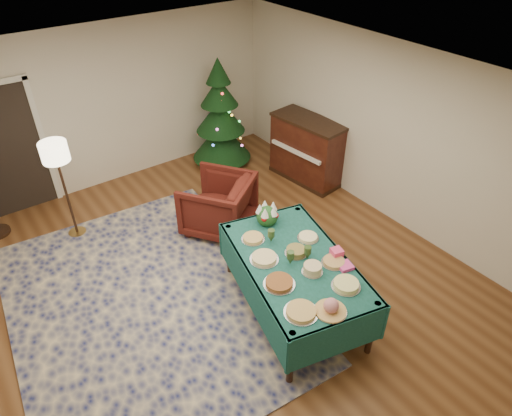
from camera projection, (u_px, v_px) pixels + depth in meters
room_shell at (221, 205)px, 5.26m from camera, size 7.00×7.00×7.00m
doorway at (9, 148)px, 6.92m from camera, size 1.08×0.04×2.16m
rug at (148, 301)px, 5.84m from camera, size 3.55×4.46×0.02m
buffet_table at (295, 271)px, 5.39m from camera, size 1.64×2.26×0.79m
platter_0 at (301, 312)px, 4.64m from camera, size 0.36×0.36×0.05m
platter_1 at (331, 307)px, 4.63m from camera, size 0.34×0.34×0.17m
platter_2 at (346, 285)px, 4.94m from camera, size 0.32×0.32×0.07m
platter_3 at (279, 283)px, 4.97m from camera, size 0.35×0.35×0.06m
platter_4 at (312, 269)px, 5.11m from camera, size 0.24×0.24×0.11m
platter_5 at (334, 262)px, 5.26m from camera, size 0.29×0.29×0.04m
platter_6 at (264, 258)px, 5.30m from camera, size 0.34×0.34×0.06m
platter_7 at (296, 251)px, 5.38m from camera, size 0.27×0.27×0.08m
platter_8 at (308, 237)px, 5.62m from camera, size 0.27×0.27×0.04m
platter_9 at (253, 238)px, 5.61m from camera, size 0.29×0.29×0.04m
goblet_0 at (271, 236)px, 5.52m from camera, size 0.08×0.08×0.19m
goblet_1 at (308, 253)px, 5.27m from camera, size 0.08×0.08×0.19m
goblet_2 at (290, 258)px, 5.20m from camera, size 0.08×0.08×0.19m
napkin_stack at (345, 266)px, 5.20m from camera, size 0.19×0.19×0.04m
gift_box at (337, 253)px, 5.33m from camera, size 0.15×0.15×0.11m
centerpiece at (267, 214)px, 5.81m from camera, size 0.29×0.29×0.33m
armchair at (218, 202)px, 6.82m from camera, size 1.28×1.27×0.97m
floor_lamp at (56, 158)px, 6.24m from camera, size 0.37×0.37×1.55m
christmas_tree at (220, 118)px, 8.30m from camera, size 1.14×1.14×2.00m
piano at (307, 150)px, 7.99m from camera, size 0.76×1.38×1.15m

